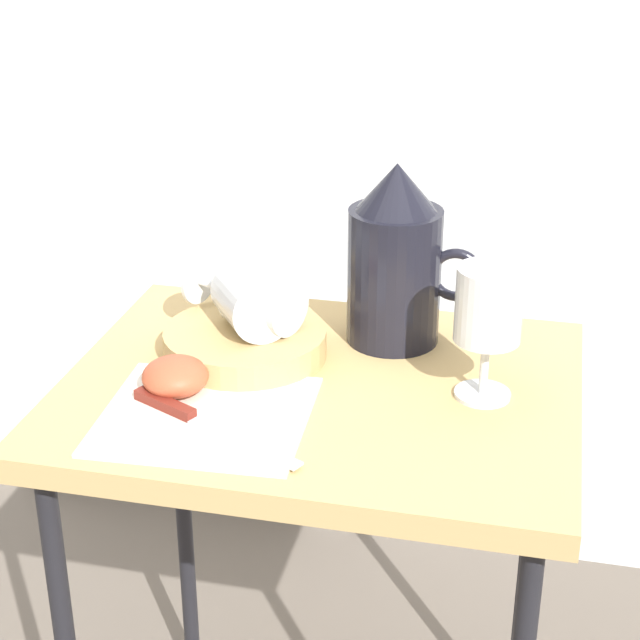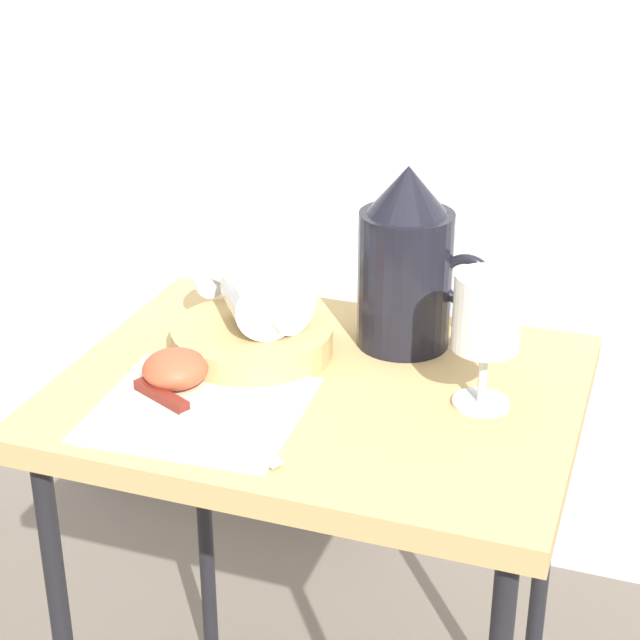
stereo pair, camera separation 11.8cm
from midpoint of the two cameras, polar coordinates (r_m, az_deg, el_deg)
table at (r=1.25m, az=2.72°, el=-6.11°), size 0.59×0.47×0.67m
linen_napkin at (r=1.16m, az=-3.66°, el=-4.93°), size 0.23×0.22×0.00m
basket_tray at (r=1.28m, az=-1.06°, el=-1.14°), size 0.20×0.20×0.03m
pitcher at (r=1.28m, az=7.32°, el=2.42°), size 0.17×0.12×0.23m
wine_glass_upright at (r=1.15m, az=11.98°, el=-0.05°), size 0.07×0.07×0.16m
wine_glass_tipped_near at (r=1.26m, az=-0.18°, el=1.22°), size 0.16×0.12×0.07m
wine_glass_tipped_far at (r=1.26m, az=-0.64°, el=1.27°), size 0.14×0.16×0.08m
apple_half_left at (r=1.20m, az=-5.08°, el=-2.73°), size 0.08×0.08×0.04m
knife at (r=1.15m, az=-4.53°, el=-4.92°), size 0.22×0.11×0.01m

